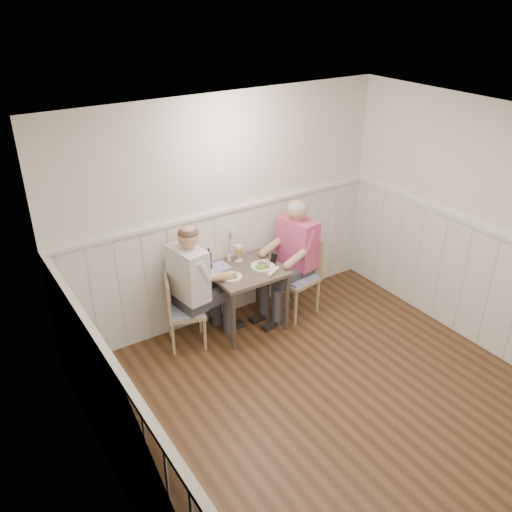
# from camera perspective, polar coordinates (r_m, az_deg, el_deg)

# --- Properties ---
(ground_plane) EXTENTS (4.50, 4.50, 0.00)m
(ground_plane) POSITION_cam_1_polar(r_m,az_deg,el_deg) (5.23, 10.04, -16.94)
(ground_plane) COLOR #442717
(room_shell) EXTENTS (4.04, 4.54, 2.60)m
(room_shell) POSITION_cam_1_polar(r_m,az_deg,el_deg) (4.33, 11.65, -2.32)
(room_shell) COLOR white
(room_shell) RESTS_ON ground
(wainscot) EXTENTS (4.00, 4.49, 1.34)m
(wainscot) POSITION_cam_1_polar(r_m,az_deg,el_deg) (5.19, 5.57, -7.17)
(wainscot) COLOR white
(wainscot) RESTS_ON ground
(dining_table) EXTENTS (0.80, 0.70, 0.75)m
(dining_table) POSITION_cam_1_polar(r_m,az_deg,el_deg) (6.02, -1.03, -2.32)
(dining_table) COLOR #494137
(dining_table) RESTS_ON ground
(chair_right) EXTENTS (0.52, 0.52, 0.95)m
(chair_right) POSITION_cam_1_polar(r_m,az_deg,el_deg) (6.41, 4.57, -1.75)
(chair_right) COLOR tan
(chair_right) RESTS_ON ground
(chair_left) EXTENTS (0.51, 0.51, 0.84)m
(chair_left) POSITION_cam_1_polar(r_m,az_deg,el_deg) (5.88, -7.92, -5.50)
(chair_left) COLOR tan
(chair_left) RESTS_ON ground
(man_in_pink) EXTENTS (0.72, 0.51, 1.44)m
(man_in_pink) POSITION_cam_1_polar(r_m,az_deg,el_deg) (6.38, 4.07, -0.95)
(man_in_pink) COLOR #3F3F47
(man_in_pink) RESTS_ON ground
(diner_cream) EXTENTS (0.71, 0.49, 1.43)m
(diner_cream) POSITION_cam_1_polar(r_m,az_deg,el_deg) (5.83, -6.63, -4.06)
(diner_cream) COLOR #3F3F47
(diner_cream) RESTS_ON ground
(plate_man) EXTENTS (0.27, 0.27, 0.07)m
(plate_man) POSITION_cam_1_polar(r_m,az_deg,el_deg) (6.00, 0.69, -1.02)
(plate_man) COLOR white
(plate_man) RESTS_ON dining_table
(plate_diner) EXTENTS (0.23, 0.23, 0.06)m
(plate_diner) POSITION_cam_1_polar(r_m,az_deg,el_deg) (5.79, -2.68, -2.17)
(plate_diner) COLOR white
(plate_diner) RESTS_ON dining_table
(beer_glass_a) EXTENTS (0.07, 0.07, 0.18)m
(beer_glass_a) POSITION_cam_1_polar(r_m,az_deg,el_deg) (6.10, -1.72, 0.55)
(beer_glass_a) COLOR silver
(beer_glass_a) RESTS_ON dining_table
(beer_glass_b) EXTENTS (0.08, 0.08, 0.20)m
(beer_glass_b) POSITION_cam_1_polar(r_m,az_deg,el_deg) (6.08, -1.89, 0.58)
(beer_glass_b) COLOR silver
(beer_glass_b) RESTS_ON dining_table
(beer_bottle) EXTENTS (0.07, 0.07, 0.24)m
(beer_bottle) POSITION_cam_1_polar(r_m,az_deg,el_deg) (5.96, -4.97, -0.38)
(beer_bottle) COLOR black
(beer_bottle) RESTS_ON dining_table
(rolled_napkin) EXTENTS (0.21, 0.13, 0.05)m
(rolled_napkin) POSITION_cam_1_polar(r_m,az_deg,el_deg) (5.87, 1.80, -1.66)
(rolled_napkin) COLOR white
(rolled_napkin) RESTS_ON dining_table
(grass_vase) EXTENTS (0.04, 0.04, 0.39)m
(grass_vase) POSITION_cam_1_polar(r_m,az_deg,el_deg) (6.08, -2.89, 0.95)
(grass_vase) COLOR silver
(grass_vase) RESTS_ON dining_table
(gingham_mat) EXTENTS (0.29, 0.24, 0.01)m
(gingham_mat) POSITION_cam_1_polar(r_m,az_deg,el_deg) (6.02, -4.17, -1.20)
(gingham_mat) COLOR #5664C5
(gingham_mat) RESTS_ON dining_table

